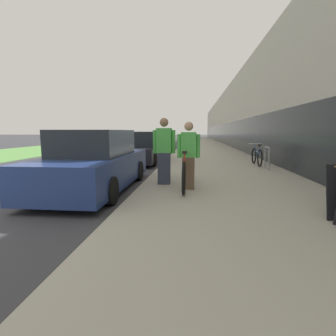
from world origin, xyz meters
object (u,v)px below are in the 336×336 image
at_px(parked_sedan_curbside, 96,163).
at_px(vintage_roadster_curbside, 142,149).
at_px(tandem_bicycle, 185,170).
at_px(bike_rack_hoop, 267,156).
at_px(person_rider, 188,156).
at_px(cruiser_bike_nearest, 257,156).
at_px(person_bystander, 164,151).

relative_size(parked_sedan_curbside, vintage_roadster_curbside, 1.02).
height_order(tandem_bicycle, parked_sedan_curbside, parked_sedan_curbside).
distance_m(tandem_bicycle, bike_rack_hoop, 4.38).
relative_size(person_rider, parked_sedan_curbside, 0.35).
height_order(bike_rack_hoop, parked_sedan_curbside, parked_sedan_curbside).
distance_m(cruiser_bike_nearest, vintage_roadster_curbside, 5.32).
height_order(person_rider, bike_rack_hoop, person_rider).
relative_size(person_rider, bike_rack_hoop, 1.94).
bearing_deg(person_rider, bike_rack_hoop, 51.89).
relative_size(person_rider, person_bystander, 0.93).
relative_size(person_bystander, bike_rack_hoop, 2.08).
xyz_separation_m(tandem_bicycle, bike_rack_hoop, (2.92, 3.26, 0.11)).
xyz_separation_m(person_rider, person_bystander, (-0.66, 0.54, 0.06)).
xyz_separation_m(person_bystander, bike_rack_hoop, (3.49, 3.07, -0.37)).
height_order(bike_rack_hoop, vintage_roadster_curbside, vintage_roadster_curbside).
xyz_separation_m(person_bystander, cruiser_bike_nearest, (3.41, 4.29, -0.51)).
height_order(tandem_bicycle, bike_rack_hoop, tandem_bicycle).
bearing_deg(bike_rack_hoop, tandem_bicycle, -131.82).
distance_m(tandem_bicycle, person_bystander, 0.77).
relative_size(person_bystander, vintage_roadster_curbside, 0.39).
bearing_deg(person_rider, tandem_bicycle, 104.00).
bearing_deg(tandem_bicycle, bike_rack_hoop, 48.18).
relative_size(person_bystander, parked_sedan_curbside, 0.38).
distance_m(person_bystander, parked_sedan_curbside, 1.82).
bearing_deg(vintage_roadster_curbside, bike_rack_hoop, -26.48).
bearing_deg(person_rider, vintage_roadster_curbside, 111.01).
bearing_deg(vintage_roadster_curbside, person_bystander, -73.07).
height_order(tandem_bicycle, cruiser_bike_nearest, tandem_bicycle).
xyz_separation_m(bike_rack_hoop, parked_sedan_curbside, (-5.25, -3.42, 0.08)).
xyz_separation_m(bike_rack_hoop, vintage_roadster_curbside, (-5.22, 2.60, 0.05)).
height_order(tandem_bicycle, person_rider, person_rider).
xyz_separation_m(cruiser_bike_nearest, parked_sedan_curbside, (-5.17, -4.65, 0.21)).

